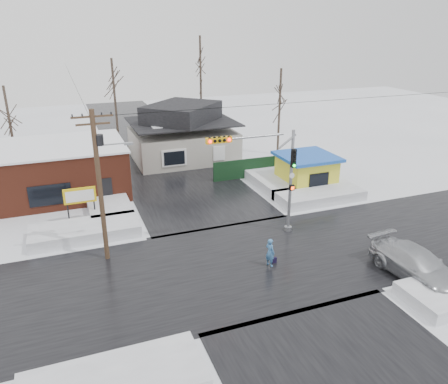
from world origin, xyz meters
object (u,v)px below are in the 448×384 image
object	(u,v)px
kiosk	(306,171)
car	(416,265)
traffic_signal	(270,170)
marquee_sign	(80,197)
utility_pole	(100,178)
pedestrian	(270,253)

from	to	relation	value
kiosk	car	bearing A→B (deg)	-96.90
traffic_signal	marquee_sign	xyz separation A→B (m)	(-11.43, 6.53, -2.62)
utility_pole	pedestrian	world-z (taller)	utility_pole
traffic_signal	car	world-z (taller)	traffic_signal
utility_pole	marquee_sign	distance (m)	6.87
utility_pole	traffic_signal	bearing A→B (deg)	-2.95
utility_pole	car	world-z (taller)	utility_pole
car	pedestrian	bearing A→B (deg)	144.54
utility_pole	car	bearing A→B (deg)	-27.88
utility_pole	car	xyz separation A→B (m)	(15.64, -8.27, -4.28)
traffic_signal	utility_pole	size ratio (longest dim) A/B	0.78
kiosk	car	xyz separation A→B (m)	(-1.79, -14.77, -0.63)
utility_pole	kiosk	world-z (taller)	utility_pole
traffic_signal	marquee_sign	size ratio (longest dim) A/B	2.75
kiosk	pedestrian	world-z (taller)	kiosk
traffic_signal	car	size ratio (longest dim) A/B	1.22
kiosk	utility_pole	bearing A→B (deg)	-159.56
car	utility_pole	bearing A→B (deg)	146.76
utility_pole	pedestrian	distance (m)	10.55
marquee_sign	kiosk	xyz separation A→B (m)	(18.50, 0.50, -0.46)
traffic_signal	utility_pole	distance (m)	10.39
pedestrian	marquee_sign	bearing A→B (deg)	23.18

